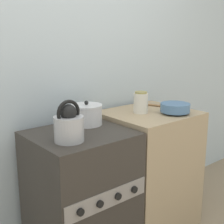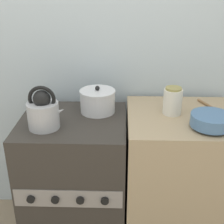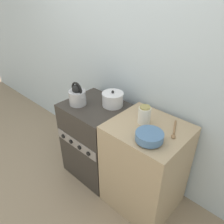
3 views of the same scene
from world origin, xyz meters
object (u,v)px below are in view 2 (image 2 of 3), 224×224
(cooking_pot, at_px, (98,101))
(enamel_bowl, at_px, (211,120))
(stove, at_px, (76,183))
(storage_jar, at_px, (173,101))
(kettle, at_px, (43,112))

(cooking_pot, distance_m, enamel_bowl, 0.67)
(stove, relative_size, enamel_bowl, 4.14)
(cooking_pot, height_order, enamel_bowl, cooking_pot)
(cooking_pot, relative_size, storage_jar, 1.34)
(storage_jar, bearing_deg, stove, -175.41)
(kettle, bearing_deg, stove, 35.77)
(storage_jar, bearing_deg, enamel_bowl, -45.24)
(stove, height_order, cooking_pot, cooking_pot)
(cooking_pot, bearing_deg, stove, -138.52)
(stove, bearing_deg, storage_jar, 4.59)
(enamel_bowl, xyz_separation_m, storage_jar, (-0.18, 0.18, 0.03))
(kettle, xyz_separation_m, enamel_bowl, (0.89, -0.03, -0.02))
(cooking_pot, bearing_deg, storage_jar, -9.93)
(stove, height_order, enamel_bowl, enamel_bowl)
(kettle, distance_m, enamel_bowl, 0.89)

